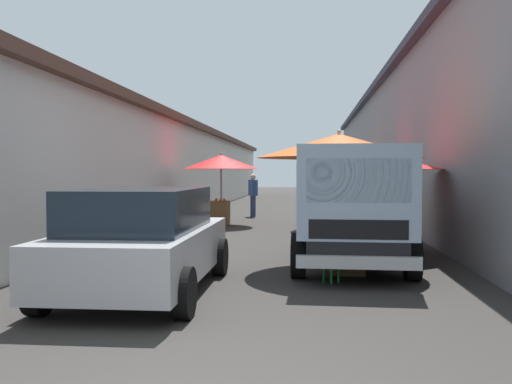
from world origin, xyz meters
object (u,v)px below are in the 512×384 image
(fruit_stall_near_left, at_px, (348,174))
(vendor_by_crates, at_px, (356,193))
(fruit_stall_near_right, at_px, (340,157))
(delivery_truck, at_px, (353,210))
(plastic_stool, at_px, (331,261))
(parked_scooter, at_px, (158,233))
(fruit_stall_far_left, at_px, (342,167))
(hatchback_car, at_px, (143,240))
(vendor_in_shade, at_px, (253,192))
(fruit_stall_far_right, at_px, (221,169))
(fruit_stall_mid_lane, at_px, (374,173))

(fruit_stall_near_left, distance_m, vendor_by_crates, 2.89)
(fruit_stall_near_right, xyz_separation_m, delivery_truck, (-0.18, -0.21, -0.90))
(plastic_stool, bearing_deg, parked_scooter, 53.24)
(fruit_stall_far_left, height_order, fruit_stall_near_left, fruit_stall_far_left)
(hatchback_car, distance_m, vendor_in_shade, 13.16)
(fruit_stall_far_right, relative_size, vendor_in_shade, 1.47)
(fruit_stall_near_left, height_order, delivery_truck, fruit_stall_near_left)
(hatchback_car, distance_m, vendor_by_crates, 13.02)
(fruit_stall_near_right, distance_m, parked_scooter, 4.11)
(fruit_stall_near_right, height_order, vendor_by_crates, fruit_stall_near_right)
(fruit_stall_far_right, height_order, vendor_by_crates, fruit_stall_far_right)
(fruit_stall_far_left, distance_m, vendor_by_crates, 3.79)
(fruit_stall_far_right, height_order, parked_scooter, fruit_stall_far_right)
(fruit_stall_mid_lane, xyz_separation_m, fruit_stall_far_left, (4.55, 0.38, 0.19))
(delivery_truck, bearing_deg, fruit_stall_mid_lane, -14.98)
(fruit_stall_far_right, bearing_deg, vendor_in_shade, -11.11)
(fruit_stall_far_left, distance_m, fruit_stall_near_left, 6.47)
(fruit_stall_near_left, bearing_deg, vendor_in_shade, 119.13)
(parked_scooter, relative_size, plastic_stool, 3.89)
(fruit_stall_far_left, distance_m, delivery_truck, 6.91)
(delivery_truck, height_order, parked_scooter, delivery_truck)
(hatchback_car, height_order, vendor_by_crates, vendor_by_crates)
(delivery_truck, xyz_separation_m, parked_scooter, (1.56, 3.78, -0.59))
(vendor_in_shade, height_order, parked_scooter, vendor_in_shade)
(fruit_stall_mid_lane, distance_m, parked_scooter, 4.62)
(fruit_stall_far_left, height_order, fruit_stall_near_right, fruit_stall_near_right)
(fruit_stall_far_right, bearing_deg, plastic_stool, -160.51)
(vendor_in_shade, height_order, plastic_stool, vendor_in_shade)
(fruit_stall_mid_lane, distance_m, fruit_stall_near_right, 2.30)
(fruit_stall_far_right, relative_size, fruit_stall_near_left, 1.03)
(fruit_stall_far_right, distance_m, parked_scooter, 6.38)
(fruit_stall_far_right, xyz_separation_m, fruit_stall_far_left, (-0.94, -3.74, 0.07))
(vendor_by_crates, height_order, plastic_stool, vendor_by_crates)
(hatchback_car, distance_m, plastic_stool, 2.82)
(fruit_stall_mid_lane, bearing_deg, parked_scooter, 99.72)
(fruit_stall_near_right, height_order, plastic_stool, fruit_stall_near_right)
(vendor_by_crates, bearing_deg, fruit_stall_far_left, 168.87)
(fruit_stall_far_left, bearing_deg, delivery_truck, 177.98)
(vendor_in_shade, bearing_deg, fruit_stall_near_left, -60.87)
(fruit_stall_mid_lane, height_order, fruit_stall_near_right, fruit_stall_near_right)
(delivery_truck, distance_m, plastic_stool, 1.27)
(fruit_stall_near_right, bearing_deg, hatchback_car, 126.92)
(fruit_stall_mid_lane, relative_size, vendor_by_crates, 1.74)
(plastic_stool, bearing_deg, fruit_stall_far_right, 19.49)
(fruit_stall_mid_lane, bearing_deg, delivery_truck, 165.02)
(fruit_stall_near_right, distance_m, fruit_stall_near_left, 13.16)
(fruit_stall_far_right, relative_size, hatchback_car, 0.60)
(vendor_by_crates, xyz_separation_m, plastic_stool, (-11.45, 1.35, -0.62))
(fruit_stall_mid_lane, xyz_separation_m, fruit_stall_near_left, (10.98, -0.26, -0.05))
(fruit_stall_far_left, relative_size, fruit_stall_near_right, 0.96)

